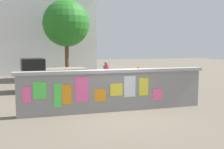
% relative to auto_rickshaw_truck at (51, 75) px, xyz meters
% --- Properties ---
extents(ground, '(60.00, 60.00, 0.00)m').
position_rel_auto_rickshaw_truck_xyz_m(ground, '(2.15, 2.50, -0.90)').
color(ground, '#6B6051').
extents(poster_wall, '(7.50, 0.42, 1.63)m').
position_rel_auto_rickshaw_truck_xyz_m(poster_wall, '(2.14, -5.51, -0.06)').
color(poster_wall, gray).
rests_on(poster_wall, ground).
extents(auto_rickshaw_truck, '(3.74, 1.88, 1.85)m').
position_rel_auto_rickshaw_truck_xyz_m(auto_rickshaw_truck, '(0.00, 0.00, 0.00)').
color(auto_rickshaw_truck, black).
rests_on(auto_rickshaw_truck, ground).
extents(motorcycle, '(1.88, 0.68, 0.87)m').
position_rel_auto_rickshaw_truck_xyz_m(motorcycle, '(1.42, -3.54, -0.44)').
color(motorcycle, black).
rests_on(motorcycle, ground).
extents(bicycle_near, '(1.66, 0.60, 0.95)m').
position_rel_auto_rickshaw_truck_xyz_m(bicycle_near, '(5.25, -3.38, -0.54)').
color(bicycle_near, black).
rests_on(bicycle_near, ground).
extents(bicycle_far, '(1.70, 0.44, 0.95)m').
position_rel_auto_rickshaw_truck_xyz_m(bicycle_far, '(4.38, -1.68, -0.54)').
color(bicycle_far, black).
rests_on(bicycle_far, ground).
extents(person_walking, '(0.48, 0.48, 1.62)m').
position_rel_auto_rickshaw_truck_xyz_m(person_walking, '(3.69, -4.21, 0.09)').
color(person_walking, '#BF6626').
rests_on(person_walking, ground).
extents(person_bystander, '(0.48, 0.48, 1.62)m').
position_rel_auto_rickshaw_truck_xyz_m(person_bystander, '(3.18, -0.30, 0.09)').
color(person_bystander, purple).
rests_on(person_bystander, ground).
extents(tree_roadside, '(3.53, 3.53, 6.01)m').
position_rel_auto_rickshaw_truck_xyz_m(tree_roadside, '(1.47, 4.99, 3.33)').
color(tree_roadside, brown).
rests_on(tree_roadside, ground).
extents(building_background, '(11.96, 5.47, 7.54)m').
position_rel_auto_rickshaw_truck_xyz_m(building_background, '(-1.34, 10.63, 2.89)').
color(building_background, white).
rests_on(building_background, ground).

